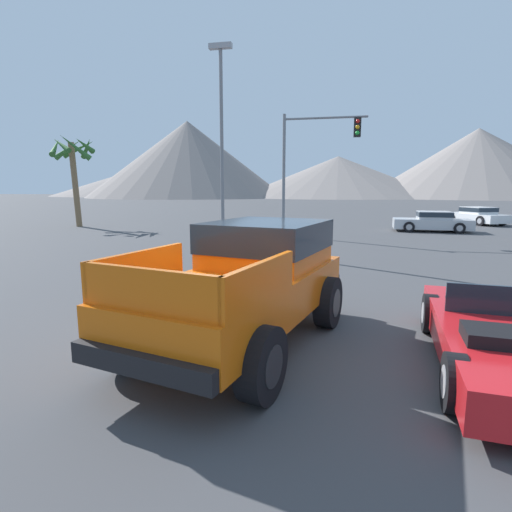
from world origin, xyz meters
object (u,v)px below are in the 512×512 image
object	(u,v)px
parked_car_silver	(432,221)
traffic_light_main	(314,151)
parked_car_white	(477,215)
palm_tree_short	(73,158)
street_lamp_post	(222,130)
orange_pickup_truck	(252,275)

from	to	relation	value
parked_car_silver	traffic_light_main	xyz separation A→B (m)	(-6.62, -3.87, 3.69)
parked_car_white	palm_tree_short	world-z (taller)	palm_tree_short
street_lamp_post	palm_tree_short	size ratio (longest dim) A/B	1.37
palm_tree_short	traffic_light_main	bearing A→B (deg)	-9.24
orange_pickup_truck	parked_car_silver	world-z (taller)	orange_pickup_truck
parked_car_silver	parked_car_white	bearing A→B (deg)	-31.85
parked_car_silver	street_lamp_post	bearing A→B (deg)	135.09
parked_car_white	traffic_light_main	bearing A→B (deg)	-163.83
traffic_light_main	palm_tree_short	distance (m)	15.55
traffic_light_main	street_lamp_post	world-z (taller)	street_lamp_post
parked_car_silver	palm_tree_short	bearing A→B (deg)	97.22
orange_pickup_truck	parked_car_silver	xyz separation A→B (m)	(6.68, 18.43, -0.48)
street_lamp_post	traffic_light_main	bearing A→B (deg)	55.83
traffic_light_main	palm_tree_short	size ratio (longest dim) A/B	1.06
parked_car_white	palm_tree_short	xyz separation A→B (m)	(-26.14, -7.22, 3.75)
parked_car_white	palm_tree_short	distance (m)	27.38
parked_car_white	palm_tree_short	bearing A→B (deg)	169.61
orange_pickup_truck	parked_car_silver	bearing A→B (deg)	84.04
street_lamp_post	palm_tree_short	distance (m)	14.12
traffic_light_main	orange_pickup_truck	bearing A→B (deg)	-90.24
parked_car_white	street_lamp_post	world-z (taller)	street_lamp_post
orange_pickup_truck	palm_tree_short	bearing A→B (deg)	145.84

